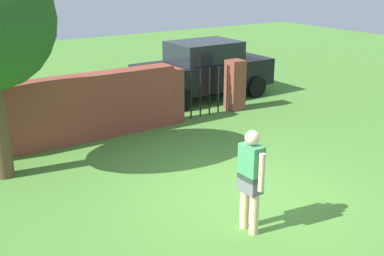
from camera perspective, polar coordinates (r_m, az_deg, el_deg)
ground_plane at (r=8.59m, az=6.70°, el=-8.11°), size 40.00×40.00×0.00m
brick_wall at (r=11.21m, az=-13.96°, el=2.12°), size 5.11×0.50×1.52m
person at (r=7.18m, az=6.96°, el=-5.78°), size 0.23×0.54×1.62m
fence_gate at (r=12.87m, az=1.56°, el=4.51°), size 2.48×0.44×1.40m
car at (r=14.64m, az=1.41°, el=6.91°), size 4.20×1.92×1.72m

